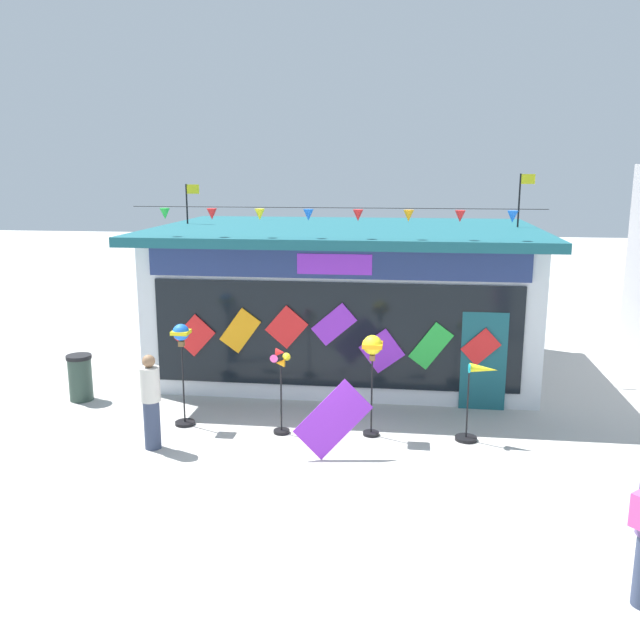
# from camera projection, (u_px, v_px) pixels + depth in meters

# --- Properties ---
(ground_plane) EXTENTS (80.00, 80.00, 0.00)m
(ground_plane) POSITION_uv_depth(u_px,v_px,m) (304.00, 467.00, 11.15)
(ground_plane) COLOR #ADAAA5
(kite_shop_building) EXTENTS (8.71, 6.20, 4.64)m
(kite_shop_building) POSITION_uv_depth(u_px,v_px,m) (347.00, 297.00, 16.48)
(kite_shop_building) COLOR silver
(kite_shop_building) RESTS_ON ground_plane
(wind_spinner_far_left) EXTENTS (0.37, 0.37, 1.96)m
(wind_spinner_far_left) POSITION_uv_depth(u_px,v_px,m) (182.00, 351.00, 12.69)
(wind_spinner_far_left) COLOR black
(wind_spinner_far_left) RESTS_ON ground_plane
(wind_spinner_left) EXTENTS (0.35, 0.30, 1.62)m
(wind_spinner_left) POSITION_uv_depth(u_px,v_px,m) (281.00, 380.00, 12.34)
(wind_spinner_left) COLOR black
(wind_spinner_left) RESTS_ON ground_plane
(wind_spinner_center_left) EXTENTS (0.36, 0.36, 1.87)m
(wind_spinner_center_left) POSITION_uv_depth(u_px,v_px,m) (372.00, 354.00, 12.16)
(wind_spinner_center_left) COLOR black
(wind_spinner_center_left) RESTS_ON ground_plane
(wind_spinner_center_right) EXTENTS (0.70, 0.39, 1.42)m
(wind_spinner_center_right) POSITION_uv_depth(u_px,v_px,m) (476.00, 398.00, 12.07)
(wind_spinner_center_right) COLOR black
(wind_spinner_center_right) RESTS_ON ground_plane
(person_near_camera) EXTENTS (0.34, 0.34, 1.68)m
(person_near_camera) POSITION_uv_depth(u_px,v_px,m) (151.00, 401.00, 11.73)
(person_near_camera) COLOR #333D56
(person_near_camera) RESTS_ON ground_plane
(trash_bin) EXTENTS (0.52, 0.52, 0.97)m
(trash_bin) POSITION_uv_depth(u_px,v_px,m) (80.00, 377.00, 14.29)
(trash_bin) COLOR #2D4238
(trash_bin) RESTS_ON ground_plane
(display_kite_on_ground) EXTENTS (1.32, 0.39, 1.32)m
(display_kite_on_ground) POSITION_uv_depth(u_px,v_px,m) (333.00, 419.00, 11.43)
(display_kite_on_ground) COLOR purple
(display_kite_on_ground) RESTS_ON ground_plane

